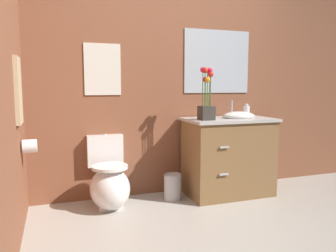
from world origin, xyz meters
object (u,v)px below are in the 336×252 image
at_px(soap_bottle, 246,111).
at_px(wall_mirror, 217,62).
at_px(toilet, 109,183).
at_px(wall_poster, 103,69).
at_px(vanity_cabinet, 228,155).
at_px(hanging_towel, 18,91).
at_px(trash_bin, 173,187).
at_px(toilet_paper_roll, 30,146).
at_px(flower_vase, 207,101).

height_order(soap_bottle, wall_mirror, wall_mirror).
relative_size(toilet, wall_poster, 1.34).
bearing_deg(wall_mirror, vanity_cabinet, -89.46).
relative_size(vanity_cabinet, soap_bottle, 6.93).
height_order(wall_poster, hanging_towel, wall_poster).
height_order(trash_bin, toilet_paper_roll, toilet_paper_roll).
xyz_separation_m(soap_bottle, hanging_towel, (-2.27, -0.35, 0.24)).
height_order(toilet, soap_bottle, soap_bottle).
xyz_separation_m(toilet, trash_bin, (0.66, -0.00, -0.11)).
bearing_deg(toilet_paper_roll, hanging_towel, -114.21).
distance_m(flower_vase, wall_mirror, 0.64).
xyz_separation_m(soap_bottle, wall_mirror, (-0.25, 0.24, 0.55)).
relative_size(toilet, flower_vase, 1.30).
distance_m(vanity_cabinet, wall_mirror, 1.06).
relative_size(wall_mirror, toilet_paper_roll, 7.27).
distance_m(soap_bottle, wall_poster, 1.62).
relative_size(toilet, hanging_towel, 1.33).
bearing_deg(vanity_cabinet, wall_poster, 167.16).
xyz_separation_m(soap_bottle, trash_bin, (-0.88, -0.03, -0.76)).
bearing_deg(trash_bin, flower_vase, -18.85).
bearing_deg(vanity_cabinet, toilet_paper_roll, -175.07).
height_order(flower_vase, hanging_towel, hanging_towel).
bearing_deg(toilet, trash_bin, -0.06).
relative_size(trash_bin, wall_mirror, 0.34).
height_order(wall_poster, wall_mirror, wall_mirror).
relative_size(soap_bottle, trash_bin, 0.54).
xyz_separation_m(flower_vase, hanging_towel, (-1.71, -0.21, 0.11)).
bearing_deg(toilet, wall_poster, 90.00).
relative_size(vanity_cabinet, hanging_towel, 1.95).
bearing_deg(wall_poster, flower_vase, -21.13).
bearing_deg(hanging_towel, trash_bin, 12.88).
bearing_deg(wall_mirror, wall_poster, 180.00).
bearing_deg(wall_poster, vanity_cabinet, -12.84).
relative_size(soap_bottle, hanging_towel, 0.28).
relative_size(toilet, vanity_cabinet, 0.68).
height_order(soap_bottle, toilet_paper_roll, soap_bottle).
relative_size(flower_vase, trash_bin, 1.95).
bearing_deg(trash_bin, wall_mirror, 23.03).
distance_m(toilet, toilet_paper_roll, 0.83).
height_order(vanity_cabinet, flower_vase, flower_vase).
xyz_separation_m(wall_mirror, hanging_towel, (-2.02, -0.59, -0.31)).
distance_m(vanity_cabinet, wall_poster, 1.61).
bearing_deg(toilet_paper_roll, vanity_cabinet, 4.93).
distance_m(soap_bottle, hanging_towel, 2.31).
xyz_separation_m(flower_vase, soap_bottle, (0.56, 0.14, -0.13)).
bearing_deg(hanging_towel, toilet, 23.45).
distance_m(flower_vase, toilet_paper_roll, 1.70).
bearing_deg(vanity_cabinet, soap_bottle, 13.08).
bearing_deg(vanity_cabinet, flower_vase, -164.92).
bearing_deg(soap_bottle, wall_poster, 171.25).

